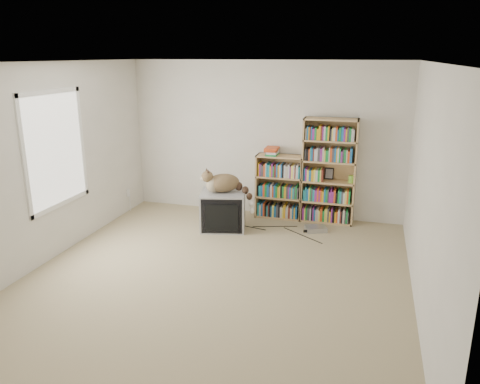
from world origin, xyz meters
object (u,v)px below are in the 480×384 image
(crt_tv, at_px, (223,210))
(cat, at_px, (227,186))
(bookcase_tall, at_px, (329,173))
(dvd_player, at_px, (316,229))
(bookcase_short, at_px, (280,189))

(crt_tv, xyz_separation_m, cat, (0.06, 0.01, 0.39))
(bookcase_tall, relative_size, dvd_player, 5.33)
(cat, height_order, dvd_player, cat)
(cat, bearing_deg, bookcase_tall, -4.99)
(cat, distance_m, dvd_player, 1.50)
(bookcase_short, distance_m, dvd_player, 0.95)
(cat, relative_size, dvd_player, 2.77)
(bookcase_tall, bearing_deg, cat, -152.87)
(crt_tv, relative_size, dvd_player, 2.52)
(bookcase_tall, distance_m, dvd_player, 0.91)
(crt_tv, xyz_separation_m, bookcase_tall, (1.50, 0.75, 0.50))
(crt_tv, relative_size, bookcase_tall, 0.47)
(crt_tv, bearing_deg, bookcase_short, 32.51)
(crt_tv, bearing_deg, dvd_player, -3.22)
(crt_tv, relative_size, bookcase_short, 0.75)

